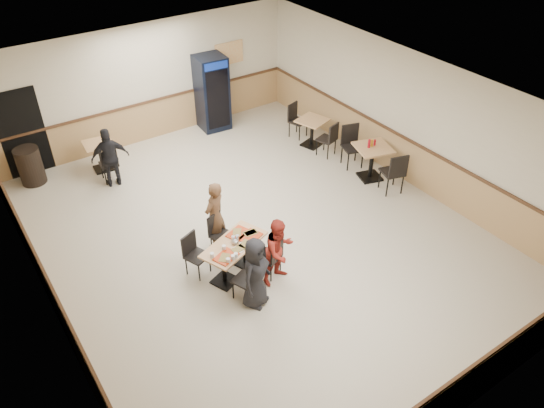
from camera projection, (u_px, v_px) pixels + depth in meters
ground at (257, 234)px, 10.78m from camera, size 10.00×10.00×0.00m
room_shell at (260, 136)px, 12.96m from camera, size 10.00×10.00×10.00m
main_table at (234, 253)px, 9.63m from camera, size 1.41×1.05×0.68m
main_chairs at (233, 255)px, 9.61m from camera, size 1.58×1.79×0.86m
diner_woman_left at (255, 273)px, 8.87m from camera, size 0.80×0.70×1.37m
diner_woman_right at (279, 251)px, 9.37m from camera, size 0.71×0.60×1.31m
diner_man_opposite at (215, 216)px, 10.09m from camera, size 0.63×0.54×1.45m
lone_diner at (110, 158)px, 11.86m from camera, size 0.89×0.52×1.43m
tabletop_clutter at (237, 243)px, 9.47m from camera, size 1.13×0.86×0.12m
side_table_near at (372, 158)px, 12.19m from camera, size 0.96×0.96×0.82m
side_table_near_chair_south at (392, 171)px, 11.76m from camera, size 0.60×0.60×1.04m
side_table_near_chair_north at (353, 147)px, 12.64m from camera, size 0.60×0.60×1.04m
side_table_far at (312, 128)px, 13.47m from camera, size 0.85×0.85×0.73m
side_table_far_chair_south at (327, 138)px, 13.10m from camera, size 0.54×0.54×0.92m
side_table_far_chair_north at (298, 121)px, 13.88m from camera, size 0.54×0.54×0.92m
condiment_caddy at (371, 143)px, 11.99m from camera, size 0.23×0.06×0.20m
back_table at (100, 152)px, 12.54m from camera, size 0.72×0.72×0.71m
back_table_chair_lone at (109, 163)px, 12.18m from camera, size 0.45×0.45×0.90m
pepsi_cooler at (212, 93)px, 14.00m from camera, size 0.81×0.82×1.99m
trash_bin at (30, 166)px, 12.10m from camera, size 0.56×0.56×0.88m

